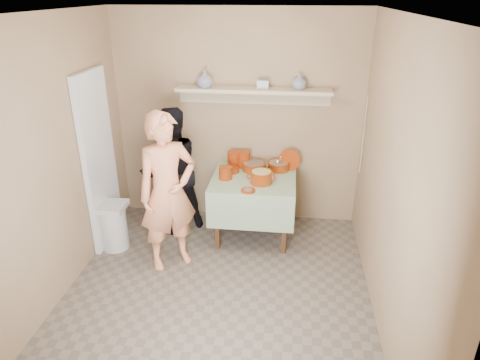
# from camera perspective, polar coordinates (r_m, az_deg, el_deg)

# --- Properties ---
(ground) EXTENTS (3.50, 3.50, 0.00)m
(ground) POSITION_cam_1_polar(r_m,az_deg,el_deg) (4.33, -3.28, -15.59)
(ground) COLOR #665A50
(ground) RESTS_ON ground
(tile_panel) EXTENTS (0.06, 0.70, 2.00)m
(tile_panel) POSITION_cam_1_polar(r_m,az_deg,el_deg) (5.03, -18.25, 2.34)
(tile_panel) COLOR silver
(tile_panel) RESTS_ON ground
(plate_stack_a) EXTENTS (0.15, 0.15, 0.20)m
(plate_stack_a) POSITION_cam_1_polar(r_m,az_deg,el_deg) (5.23, -0.86, 2.79)
(plate_stack_a) COLOR maroon
(plate_stack_a) RESTS_ON serving_table
(plate_stack_b) EXTENTS (0.16, 0.16, 0.19)m
(plate_stack_b) POSITION_cam_1_polar(r_m,az_deg,el_deg) (5.24, 0.50, 2.79)
(plate_stack_b) COLOR maroon
(plate_stack_b) RESTS_ON serving_table
(bowl_stack) EXTENTS (0.15, 0.15, 0.15)m
(bowl_stack) POSITION_cam_1_polar(r_m,az_deg,el_deg) (4.90, -1.94, 0.97)
(bowl_stack) COLOR maroon
(bowl_stack) RESTS_ON serving_table
(empty_bowl) EXTENTS (0.18, 0.18, 0.05)m
(empty_bowl) POSITION_cam_1_polar(r_m,az_deg,el_deg) (5.11, -1.14, 1.36)
(empty_bowl) COLOR maroon
(empty_bowl) RESTS_ON serving_table
(propped_lid) EXTENTS (0.28, 0.14, 0.26)m
(propped_lid) POSITION_cam_1_polar(r_m,az_deg,el_deg) (5.18, 6.59, 2.64)
(propped_lid) COLOR maroon
(propped_lid) RESTS_ON serving_table
(vase_right) EXTENTS (0.18, 0.18, 0.18)m
(vase_right) POSITION_cam_1_polar(r_m,az_deg,el_deg) (5.00, 7.91, 12.90)
(vase_right) COLOR navy
(vase_right) RESTS_ON wall_shelf
(vase_left) EXTENTS (0.23, 0.23, 0.20)m
(vase_left) POSITION_cam_1_polar(r_m,az_deg,el_deg) (5.06, -4.71, 13.29)
(vase_left) COLOR navy
(vase_left) RESTS_ON wall_shelf
(ceramic_box) EXTENTS (0.14, 0.10, 0.09)m
(ceramic_box) POSITION_cam_1_polar(r_m,az_deg,el_deg) (5.02, 3.05, 12.64)
(ceramic_box) COLOR navy
(ceramic_box) RESTS_ON wall_shelf
(person_cook) EXTENTS (0.74, 0.70, 1.71)m
(person_cook) POSITION_cam_1_polar(r_m,az_deg,el_deg) (4.45, -9.59, -1.67)
(person_cook) COLOR #EB9165
(person_cook) RESTS_ON ground
(person_helper) EXTENTS (0.95, 0.94, 1.55)m
(person_helper) POSITION_cam_1_polar(r_m,az_deg,el_deg) (5.17, -9.14, 1.17)
(person_helper) COLOR black
(person_helper) RESTS_ON ground
(room_shell) EXTENTS (3.04, 3.54, 2.62)m
(room_shell) POSITION_cam_1_polar(r_m,az_deg,el_deg) (3.53, -3.89, 4.97)
(room_shell) COLOR #9C8060
(room_shell) RESTS_ON ground
(serving_table) EXTENTS (0.97, 0.97, 0.76)m
(serving_table) POSITION_cam_1_polar(r_m,az_deg,el_deg) (5.04, 1.85, -0.80)
(serving_table) COLOR #4C2D16
(serving_table) RESTS_ON ground
(cazuela_meat_a) EXTENTS (0.30, 0.30, 0.10)m
(cazuela_meat_a) POSITION_cam_1_polar(r_m,az_deg,el_deg) (5.14, 1.86, 1.89)
(cazuela_meat_a) COLOR #6A2205
(cazuela_meat_a) RESTS_ON serving_table
(cazuela_meat_b) EXTENTS (0.28, 0.28, 0.10)m
(cazuela_meat_b) POSITION_cam_1_polar(r_m,az_deg,el_deg) (5.18, 5.16, 1.97)
(cazuela_meat_b) COLOR #6A2205
(cazuela_meat_b) RESTS_ON serving_table
(ladle) EXTENTS (0.08, 0.26, 0.19)m
(ladle) POSITION_cam_1_polar(r_m,az_deg,el_deg) (5.15, 5.06, 2.47)
(ladle) COLOR silver
(ladle) RESTS_ON cazuela_meat_b
(cazuela_rice) EXTENTS (0.33, 0.25, 0.14)m
(cazuela_rice) POSITION_cam_1_polar(r_m,az_deg,el_deg) (4.79, 2.85, 0.51)
(cazuela_rice) COLOR #6A2205
(cazuela_rice) RESTS_ON serving_table
(front_plate) EXTENTS (0.16, 0.16, 0.03)m
(front_plate) POSITION_cam_1_polar(r_m,az_deg,el_deg) (4.63, 1.09, -1.38)
(front_plate) COLOR maroon
(front_plate) RESTS_ON serving_table
(wall_shelf) EXTENTS (1.80, 0.25, 0.21)m
(wall_shelf) POSITION_cam_1_polar(r_m,az_deg,el_deg) (5.06, 1.82, 11.67)
(wall_shelf) COLOR #BCAD8C
(wall_shelf) RESTS_ON room_shell
(trash_bin) EXTENTS (0.32, 0.32, 0.56)m
(trash_bin) POSITION_cam_1_polar(r_m,az_deg,el_deg) (5.13, -16.49, -5.87)
(trash_bin) COLOR silver
(trash_bin) RESTS_ON ground
(electrical_cord) EXTENTS (0.01, 0.05, 0.90)m
(electrical_cord) POSITION_cam_1_polar(r_m,az_deg,el_deg) (5.06, 16.13, 5.74)
(electrical_cord) COLOR silver
(electrical_cord) RESTS_ON wall_shelf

